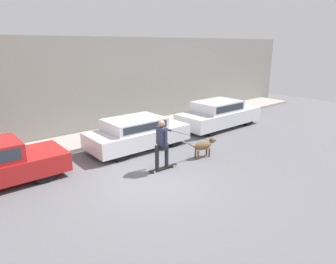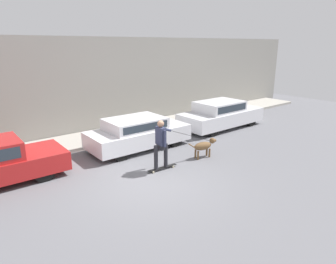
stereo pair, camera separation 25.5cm
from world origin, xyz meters
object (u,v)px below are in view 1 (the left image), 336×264
(skateboarder, at_px, (162,142))
(dog, at_px, (204,146))
(parked_car_2, at_px, (219,114))
(parked_car_1, at_px, (137,133))

(skateboarder, bearing_deg, dog, 1.72)
(parked_car_2, xyz_separation_m, dog, (-3.60, -2.38, -0.21))
(parked_car_1, relative_size, skateboarder, 1.45)
(parked_car_1, relative_size, dog, 3.37)
(dog, bearing_deg, parked_car_1, 127.61)
(parked_car_2, xyz_separation_m, skateboarder, (-5.53, -2.32, 0.32))
(parked_car_2, relative_size, skateboarder, 1.61)
(dog, bearing_deg, skateboarder, -172.87)
(dog, xyz_separation_m, skateboarder, (-1.93, 0.06, 0.53))
(parked_car_1, height_order, parked_car_2, parked_car_2)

